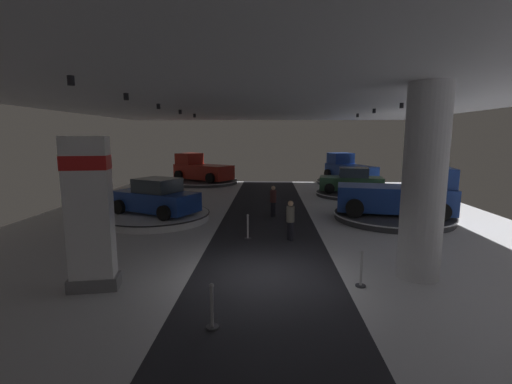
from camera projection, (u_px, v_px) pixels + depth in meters
ground at (266, 277)px, 10.31m from camera, size 24.00×44.00×0.06m
ceiling_with_spotlights at (267, 80)px, 9.45m from camera, size 24.00×44.00×0.39m
column_right at (424, 183)px, 9.87m from camera, size 1.17×1.17×5.50m
brand_sign_pylon at (89, 212)px, 9.14m from camera, size 1.37×0.88×4.06m
display_platform_far_right at (350, 194)px, 24.37m from camera, size 4.76×4.76×0.25m
display_car_far_right at (351, 181)px, 24.23m from camera, size 4.45×2.79×1.71m
display_platform_deep_right at (350, 182)px, 30.49m from camera, size 5.68×5.68×0.29m
pickup_truck_deep_right at (348, 169)px, 30.63m from camera, size 3.95×5.69×2.30m
display_platform_deep_left at (204, 182)px, 30.72m from camera, size 5.95×5.95×0.28m
pickup_truck_deep_left at (201, 169)px, 30.74m from camera, size 5.58×4.69×2.30m
display_platform_mid_left at (156, 216)px, 17.16m from camera, size 5.17×5.17×0.37m
display_car_mid_left at (156, 198)px, 17.00m from camera, size 4.56×3.55×1.71m
display_platform_mid_right at (392, 216)px, 17.29m from camera, size 5.68×5.68×0.31m
pickup_truck_mid_right at (401, 195)px, 17.05m from camera, size 5.61×3.47×2.30m
visitor_walking_near at (273, 199)px, 17.85m from camera, size 0.32×0.32×1.59m
visitor_walking_far at (290, 218)px, 13.73m from camera, size 0.32×0.32×1.59m
stanchion_a at (248, 230)px, 14.03m from camera, size 0.28×0.28×1.01m
stanchion_b at (212, 312)px, 7.46m from camera, size 0.28×0.28×1.01m
stanchion_c at (361, 273)px, 9.55m from camera, size 0.28×0.28×1.01m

